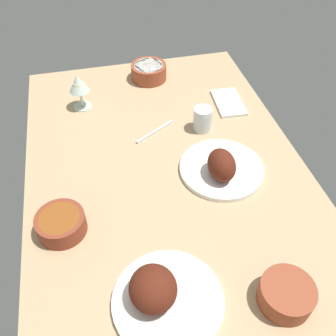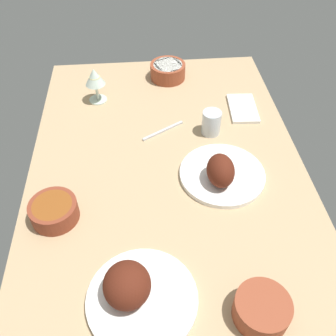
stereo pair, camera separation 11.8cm
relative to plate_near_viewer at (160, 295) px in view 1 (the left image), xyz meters
The scene contains 10 objects.
dining_table 43.45cm from the plate_near_viewer, 164.25° to the left, with size 140.00×90.00×4.00cm, color tan.
plate_near_viewer is the anchor object (origin of this frame).
plate_center_main 46.37cm from the plate_near_viewer, 142.82° to the left, with size 27.16×27.16×10.76cm.
bowl_soup 34.52cm from the plate_near_viewer, 140.10° to the right, with size 13.64×13.64×5.80cm.
bowl_cream 98.49cm from the plate_near_viewer, behind, with size 14.70×14.70×6.50cm.
bowl_potatoes 29.83cm from the plate_near_viewer, 77.06° to the left, with size 13.12×13.12×6.22cm.
wine_glass 84.52cm from the plate_near_viewer, behind, with size 7.60×7.60×14.00cm.
water_tumbler 66.51cm from the plate_near_viewer, 154.44° to the left, with size 6.69×6.69×8.83cm, color silver.
folded_napkin 84.27cm from the plate_near_viewer, 149.03° to the left, with size 17.65×10.20×1.20cm, color white.
fork_loose 63.02cm from the plate_near_viewer, 169.41° to the left, with size 17.19×0.90×0.80cm, color silver.
Camera 1 is at (80.13, -18.92, 90.87)cm, focal length 39.62 mm.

